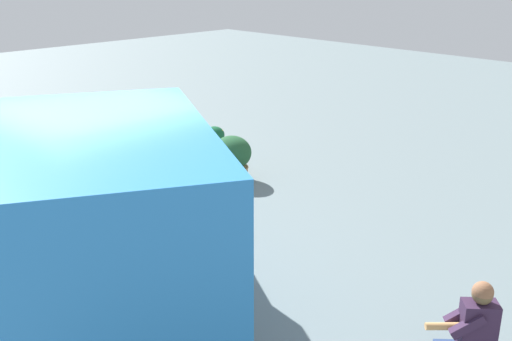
{
  "coord_description": "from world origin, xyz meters",
  "views": [
    {
      "loc": [
        -3.71,
        -6.33,
        3.82
      ],
      "look_at": [
        2.01,
        -0.54,
        0.96
      ],
      "focal_mm": 42.33,
      "sensor_mm": 36.0,
      "label": 1
    }
  ],
  "objects": [
    {
      "name": "person_customer",
      "position": [
        1.44,
        -4.21,
        0.34
      ],
      "size": [
        0.72,
        0.74,
        0.87
      ],
      "color": "navy",
      "rests_on": "ground_plane"
    },
    {
      "name": "planter_flowering_far",
      "position": [
        3.93,
        2.6,
        0.33
      ],
      "size": [
        0.4,
        0.4,
        0.63
      ],
      "color": "#B66D41",
      "rests_on": "ground_plane"
    },
    {
      "name": "food_truck",
      "position": [
        -0.5,
        -0.63,
        1.09
      ],
      "size": [
        4.47,
        5.48,
        2.25
      ],
      "color": "#2F86D4",
      "rests_on": "ground_plane"
    },
    {
      "name": "ground_plane",
      "position": [
        0.0,
        0.0,
        0.0
      ],
      "size": [
        40.0,
        40.0,
        0.0
      ],
      "primitive_type": "plane",
      "color": "slate"
    },
    {
      "name": "planter_flowering_near",
      "position": [
        3.27,
        1.37,
        0.43
      ],
      "size": [
        0.72,
        0.72,
        0.82
      ],
      "color": "#AC804D",
      "rests_on": "ground_plane"
    }
  ]
}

